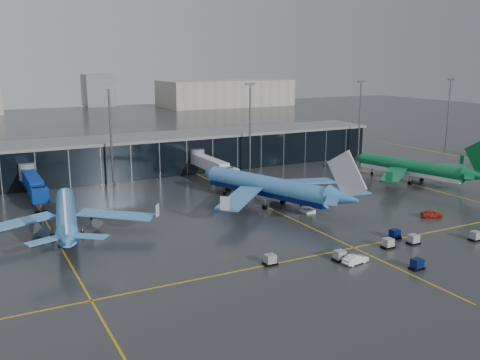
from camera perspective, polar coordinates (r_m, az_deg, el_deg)
name	(u,v)px	position (r m, az deg, el deg)	size (l,w,h in m)	color
ground	(261,232)	(101.54, 2.22, -5.57)	(600.00, 600.00, 0.00)	#282B2D
terminal_pier	(154,154)	(155.56, -9.20, 2.75)	(142.00, 17.00, 10.70)	black
jet_bridges	(33,183)	(130.09, -21.19, -0.28)	(94.00, 27.50, 7.20)	#595B60
flood_masts	(185,129)	(144.86, -5.91, 5.48)	(203.00, 0.50, 25.50)	#595B60
distant_hangars	(124,95)	(367.70, -12.26, 8.80)	(260.00, 71.00, 22.00)	#B2AD99
taxi_lines	(277,211)	(115.14, 3.92, -3.37)	(220.00, 120.00, 0.02)	gold
airliner_arkefly	(65,203)	(103.92, -18.14, -2.37)	(33.94, 38.66, 11.88)	#4598E5
airliner_klm_near	(267,175)	(118.55, 2.87, 0.58)	(39.88, 45.42, 13.96)	#3F83CF
airliner_aer_lingus	(411,159)	(148.48, 17.75, 2.19)	(36.12, 41.14, 12.64)	#0C6939
baggage_carts	(388,247)	(94.64, 15.46, -6.93)	(40.99, 14.17, 1.70)	black
mobile_airstair	(308,209)	(115.22, 7.21, -3.04)	(2.39, 3.33, 3.45)	white
service_van_red	(432,214)	(117.40, 19.76, -3.42)	(1.75, 4.34, 1.48)	#A9220D
service_van_white	(355,259)	(88.10, 12.22, -8.24)	(1.61, 4.63, 1.53)	white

